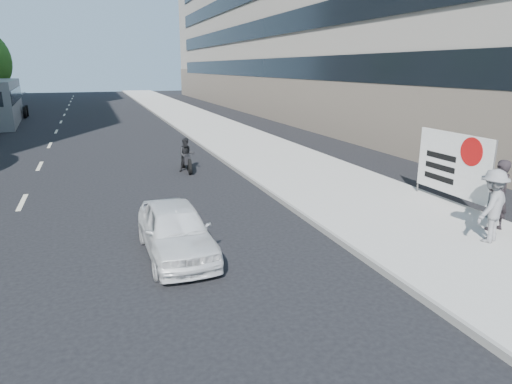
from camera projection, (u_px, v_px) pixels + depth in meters
name	position (u px, v px, depth m)	size (l,w,h in m)	color
ground	(311.00, 274.00, 9.73)	(160.00, 160.00, 0.00)	black
near_sidewalk	(228.00, 135.00, 29.17)	(5.00, 120.00, 0.15)	#A4A09A
near_building	(326.00, 2.00, 41.66)	(14.00, 70.00, 20.00)	gray
jogger	(492.00, 206.00, 10.94)	(1.16, 0.67, 1.80)	slate
pedestrian_woman	(498.00, 195.00, 11.70)	(0.68, 0.45, 1.87)	black
protest_banner	(453.00, 164.00, 13.95)	(0.08, 3.06, 2.20)	#4C4C4C
white_sedan_near	(176.00, 230.00, 10.57)	(1.47, 3.65, 1.24)	silver
motorcycle	(187.00, 156.00, 19.15)	(0.74, 2.05, 1.42)	black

